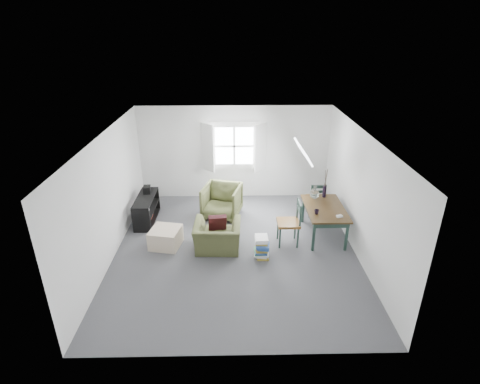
{
  "coord_description": "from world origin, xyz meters",
  "views": [
    {
      "loc": [
        -0.04,
        -6.71,
        4.37
      ],
      "look_at": [
        0.11,
        0.6,
        1.08
      ],
      "focal_mm": 28.0,
      "sensor_mm": 36.0,
      "label": 1
    }
  ],
  "objects_px": {
    "ottoman": "(166,237)",
    "dining_chair_far": "(316,198)",
    "media_shelf": "(146,211)",
    "armchair_near": "(218,249)",
    "magazine_stack": "(262,247)",
    "armchair_far": "(222,215)",
    "dining_chair_near": "(290,222)",
    "dining_table": "(325,211)"
  },
  "relations": [
    {
      "from": "dining_chair_far",
      "to": "media_shelf",
      "type": "bearing_deg",
      "value": -16.34
    },
    {
      "from": "armchair_near",
      "to": "dining_chair_far",
      "type": "bearing_deg",
      "value": -145.26
    },
    {
      "from": "armchair_far",
      "to": "media_shelf",
      "type": "relative_size",
      "value": 0.73
    },
    {
      "from": "armchair_far",
      "to": "dining_table",
      "type": "xyz_separation_m",
      "value": [
        2.29,
        -0.99,
        0.61
      ]
    },
    {
      "from": "armchair_near",
      "to": "magazine_stack",
      "type": "distance_m",
      "value": 0.98
    },
    {
      "from": "ottoman",
      "to": "media_shelf",
      "type": "bearing_deg",
      "value": 119.84
    },
    {
      "from": "armchair_far",
      "to": "ottoman",
      "type": "relative_size",
      "value": 1.48
    },
    {
      "from": "media_shelf",
      "to": "magazine_stack",
      "type": "distance_m",
      "value": 3.1
    },
    {
      "from": "armchair_far",
      "to": "dining_chair_near",
      "type": "relative_size",
      "value": 0.89
    },
    {
      "from": "armchair_far",
      "to": "ottoman",
      "type": "height_order",
      "value": "armchair_far"
    },
    {
      "from": "armchair_far",
      "to": "dining_chair_far",
      "type": "xyz_separation_m",
      "value": [
        2.32,
        -0.02,
        0.46
      ]
    },
    {
      "from": "magazine_stack",
      "to": "media_shelf",
      "type": "bearing_deg",
      "value": 149.46
    },
    {
      "from": "ottoman",
      "to": "dining_table",
      "type": "xyz_separation_m",
      "value": [
        3.46,
        0.37,
        0.41
      ]
    },
    {
      "from": "ottoman",
      "to": "dining_chair_far",
      "type": "xyz_separation_m",
      "value": [
        3.49,
        1.34,
        0.26
      ]
    },
    {
      "from": "dining_chair_far",
      "to": "armchair_far",
      "type": "bearing_deg",
      "value": -19.95
    },
    {
      "from": "dining_chair_far",
      "to": "ottoman",
      "type": "bearing_deg",
      "value": 1.48
    },
    {
      "from": "ottoman",
      "to": "media_shelf",
      "type": "relative_size",
      "value": 0.5
    },
    {
      "from": "dining_table",
      "to": "magazine_stack",
      "type": "xyz_separation_m",
      "value": [
        -1.44,
        -0.83,
        -0.38
      ]
    },
    {
      "from": "armchair_near",
      "to": "magazine_stack",
      "type": "height_order",
      "value": "magazine_stack"
    },
    {
      "from": "dining_chair_near",
      "to": "media_shelf",
      "type": "bearing_deg",
      "value": -126.35
    },
    {
      "from": "ottoman",
      "to": "dining_chair_far",
      "type": "distance_m",
      "value": 3.75
    },
    {
      "from": "dining_table",
      "to": "dining_chair_far",
      "type": "distance_m",
      "value": 0.98
    },
    {
      "from": "dining_chair_near",
      "to": "media_shelf",
      "type": "distance_m",
      "value": 3.48
    },
    {
      "from": "armchair_far",
      "to": "dining_chair_near",
      "type": "distance_m",
      "value": 2.05
    },
    {
      "from": "armchair_near",
      "to": "ottoman",
      "type": "relative_size",
      "value": 1.6
    },
    {
      "from": "armchair_near",
      "to": "media_shelf",
      "type": "distance_m",
      "value": 2.19
    },
    {
      "from": "ottoman",
      "to": "magazine_stack",
      "type": "height_order",
      "value": "magazine_stack"
    },
    {
      "from": "armchair_far",
      "to": "dining_table",
      "type": "height_order",
      "value": "dining_table"
    },
    {
      "from": "dining_table",
      "to": "dining_chair_far",
      "type": "xyz_separation_m",
      "value": [
        0.03,
        0.97,
        -0.15
      ]
    },
    {
      "from": "armchair_near",
      "to": "dining_table",
      "type": "height_order",
      "value": "dining_table"
    },
    {
      "from": "dining_chair_far",
      "to": "dining_table",
      "type": "bearing_deg",
      "value": 68.63
    },
    {
      "from": "ottoman",
      "to": "magazine_stack",
      "type": "xyz_separation_m",
      "value": [
        2.03,
        -0.46,
        0.03
      ]
    },
    {
      "from": "ottoman",
      "to": "media_shelf",
      "type": "height_order",
      "value": "media_shelf"
    },
    {
      "from": "dining_chair_far",
      "to": "magazine_stack",
      "type": "xyz_separation_m",
      "value": [
        -1.47,
        -1.8,
        -0.23
      ]
    },
    {
      "from": "ottoman",
      "to": "dining_chair_far",
      "type": "bearing_deg",
      "value": 20.99
    },
    {
      "from": "armchair_near",
      "to": "media_shelf",
      "type": "bearing_deg",
      "value": -33.63
    },
    {
      "from": "dining_table",
      "to": "magazine_stack",
      "type": "bearing_deg",
      "value": -150.27
    },
    {
      "from": "dining_chair_near",
      "to": "armchair_far",
      "type": "bearing_deg",
      "value": -149.83
    },
    {
      "from": "ottoman",
      "to": "dining_chair_far",
      "type": "relative_size",
      "value": 0.68
    },
    {
      "from": "dining_chair_near",
      "to": "dining_table",
      "type": "bearing_deg",
      "value": 93.61
    },
    {
      "from": "armchair_far",
      "to": "dining_chair_near",
      "type": "height_order",
      "value": "dining_chair_near"
    },
    {
      "from": "dining_chair_far",
      "to": "media_shelf",
      "type": "xyz_separation_m",
      "value": [
        -4.13,
        -0.23,
        -0.18
      ]
    }
  ]
}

